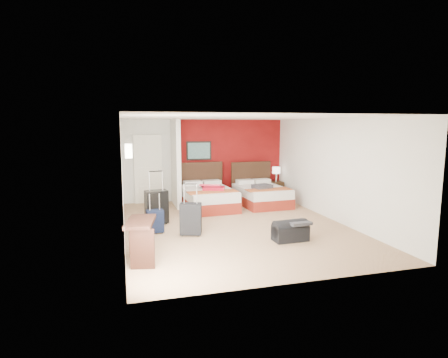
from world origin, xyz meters
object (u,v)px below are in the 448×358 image
object	(u,v)px
nightstand	(276,190)
bed_right	(261,196)
suitcase_navy	(155,222)
desk	(141,241)
red_suitcase_open	(212,187)
suitcase_black	(157,208)
bed_left	(208,199)
table_lamp	(276,174)
suitcase_charcoal	(191,220)
duffel_bag	(290,232)

from	to	relation	value
nightstand	bed_right	bearing A→B (deg)	-134.57
suitcase_navy	desk	xyz separation A→B (m)	(-0.38, -1.62, 0.12)
red_suitcase_open	suitcase_black	distance (m)	2.04
bed_left	suitcase_black	distance (m)	2.01
bed_right	desk	size ratio (longest dim) A/B	2.05
bed_left	table_lamp	xyz separation A→B (m)	(2.46, 0.91, 0.49)
suitcase_navy	bed_right	bearing A→B (deg)	25.73
red_suitcase_open	desk	xyz separation A→B (m)	(-2.13, -3.59, -0.25)
red_suitcase_open	nightstand	size ratio (longest dim) A/B	1.47
bed_left	bed_right	world-z (taller)	bed_left
bed_right	suitcase_charcoal	world-z (taller)	suitcase_charcoal
red_suitcase_open	table_lamp	xyz separation A→B (m)	(2.36, 1.01, 0.16)
suitcase_black	desk	bearing A→B (deg)	-109.22
desk	suitcase_navy	bearing A→B (deg)	88.28
suitcase_black	suitcase_charcoal	xyz separation A→B (m)	(0.62, -1.12, -0.06)
red_suitcase_open	duffel_bag	world-z (taller)	red_suitcase_open
nightstand	table_lamp	distance (m)	0.50
desk	bed_right	bearing A→B (deg)	56.98
nightstand	suitcase_black	distance (m)	4.56
table_lamp	suitcase_charcoal	size ratio (longest dim) A/B	0.71
bed_left	suitcase_navy	distance (m)	2.65
suitcase_black	duffel_bag	world-z (taller)	suitcase_black
bed_left	duffel_bag	xyz separation A→B (m)	(0.95, -3.32, -0.11)
bed_left	suitcase_charcoal	size ratio (longest dim) A/B	2.86
table_lamp	suitcase_charcoal	world-z (taller)	table_lamp
bed_right	red_suitcase_open	world-z (taller)	red_suitcase_open
table_lamp	suitcase_navy	world-z (taller)	table_lamp
nightstand	duffel_bag	bearing A→B (deg)	-110.12
nightstand	suitcase_navy	xyz separation A→B (m)	(-4.11, -2.97, -0.02)
bed_left	table_lamp	bearing A→B (deg)	16.93
suitcase_navy	desk	world-z (taller)	desk
suitcase_black	duffel_bag	bearing A→B (deg)	-47.01
nightstand	suitcase_navy	size ratio (longest dim) A/B	1.10
bed_right	suitcase_navy	xyz separation A→B (m)	(-3.28, -2.12, -0.02)
table_lamp	suitcase_charcoal	distance (m)	4.76
bed_right	suitcase_black	bearing A→B (deg)	-160.01
suitcase_charcoal	nightstand	bearing A→B (deg)	61.33
suitcase_charcoal	red_suitcase_open	bearing A→B (deg)	82.94
nightstand	desk	size ratio (longest dim) A/B	0.61
suitcase_navy	duffel_bag	distance (m)	2.89
red_suitcase_open	table_lamp	distance (m)	2.57
bed_right	suitcase_black	distance (m)	3.44
table_lamp	duffel_bag	world-z (taller)	table_lamp
red_suitcase_open	table_lamp	world-z (taller)	table_lamp
table_lamp	suitcase_navy	size ratio (longest dim) A/B	0.95
table_lamp	desk	size ratio (longest dim) A/B	0.53
suitcase_navy	desk	bearing A→B (deg)	-110.19
bed_left	nightstand	size ratio (longest dim) A/B	3.50
duffel_bag	desk	size ratio (longest dim) A/B	0.80
suitcase_black	suitcase_navy	distance (m)	0.80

